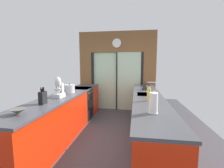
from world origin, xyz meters
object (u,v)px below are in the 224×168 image
(stock_pot, at_px, (70,89))
(soap_bottle, at_px, (149,94))
(mixing_bowl, at_px, (18,112))
(knife_block, at_px, (43,98))
(paper_towel_roll, at_px, (153,103))
(kettle, at_px, (145,86))
(oven_range, at_px, (81,104))
(stand_mixer, at_px, (59,89))

(stock_pot, xyz_separation_m, soap_bottle, (1.78, -0.56, 0.03))
(soap_bottle, bearing_deg, mixing_bowl, -148.86)
(stock_pot, bearing_deg, soap_bottle, -17.60)
(knife_block, relative_size, paper_towel_roll, 0.92)
(kettle, height_order, soap_bottle, soap_bottle)
(oven_range, height_order, mixing_bowl, mixing_bowl)
(kettle, distance_m, paper_towel_roll, 2.01)
(knife_block, distance_m, stand_mixer, 0.55)
(oven_range, bearing_deg, stand_mixer, -89.19)
(oven_range, height_order, soap_bottle, soap_bottle)
(kettle, distance_m, soap_bottle, 1.25)
(kettle, bearing_deg, stand_mixer, -145.71)
(mixing_bowl, xyz_separation_m, stand_mixer, (0.00, 1.11, 0.12))
(mixing_bowl, relative_size, knife_block, 0.72)
(kettle, bearing_deg, knife_block, -135.29)
(oven_range, bearing_deg, mixing_bowl, -89.56)
(oven_range, xyz_separation_m, stock_pot, (0.02, -0.79, 0.56))
(kettle, bearing_deg, oven_range, 176.95)
(oven_range, height_order, paper_towel_roll, paper_towel_roll)
(mixing_bowl, relative_size, kettle, 0.83)
(stand_mixer, bearing_deg, knife_block, -90.00)
(mixing_bowl, xyz_separation_m, stock_pot, (0.00, 1.64, 0.05))
(soap_bottle, bearing_deg, kettle, 89.89)
(stock_pot, relative_size, paper_towel_roll, 0.76)
(soap_bottle, bearing_deg, stock_pot, 162.40)
(knife_block, distance_m, paper_towel_roll, 1.80)
(mixing_bowl, bearing_deg, knife_block, 90.00)
(knife_block, height_order, soap_bottle, soap_bottle)
(knife_block, bearing_deg, soap_bottle, 15.99)
(knife_block, relative_size, stand_mixer, 0.68)
(mixing_bowl, relative_size, stand_mixer, 0.49)
(stock_pot, height_order, kettle, same)
(stand_mixer, distance_m, kettle, 2.16)
(knife_block, bearing_deg, paper_towel_roll, -7.75)
(mixing_bowl, distance_m, kettle, 2.93)
(paper_towel_roll, bearing_deg, oven_range, 130.54)
(knife_block, relative_size, soap_bottle, 1.00)
(oven_range, relative_size, knife_block, 3.20)
(oven_range, bearing_deg, paper_towel_roll, -49.46)
(kettle, xyz_separation_m, soap_bottle, (-0.00, -1.25, 0.03))
(soap_bottle, bearing_deg, knife_block, -164.01)
(mixing_bowl, distance_m, knife_block, 0.57)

